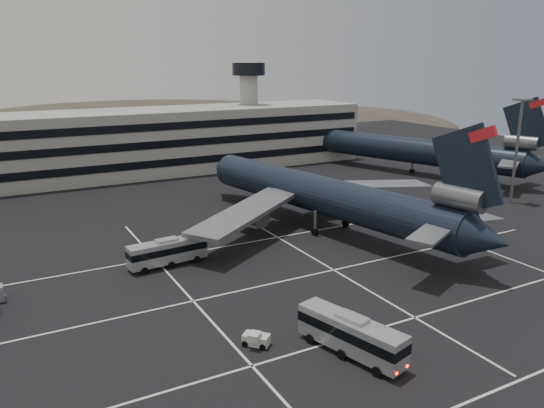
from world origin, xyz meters
The scene contains 10 objects.
ground centered at (0.00, 0.00, 0.00)m, with size 260.00×260.00×0.00m, color black.
lane_markings centered at (0.95, 0.72, 0.01)m, with size 90.00×55.62×0.01m.
terminal centered at (-2.95, 71.14, 6.93)m, with size 125.00×26.00×24.00m.
hills centered at (17.99, 170.00, -12.07)m, with size 352.00×180.00×44.00m.
lightpole_right centered at (58.00, 15.00, 11.82)m, with size 2.40×2.40×18.28m.
trijet_main centered at (19.99, 18.15, 5.25)m, with size 46.61×57.42×18.08m.
trijet_far centered at (60.31, 41.42, 5.43)m, with size 27.34×55.94×18.08m.
bus_near centered at (2.31, -12.39, 2.00)m, with size 5.04×10.61×3.65m.
bus_far centered at (-5.20, 15.04, 1.90)m, with size 10.01×3.16×3.47m.
tug_b centered at (-4.13, -7.27, 0.66)m, with size 2.57×2.63×1.48m.
Camera 1 is at (-23.12, -45.07, 24.62)m, focal length 35.00 mm.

